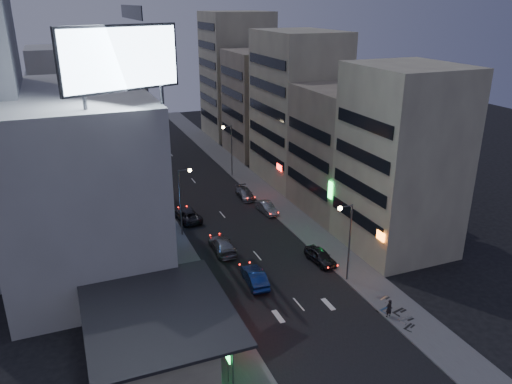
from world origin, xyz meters
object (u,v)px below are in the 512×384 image
scooter_black_a (411,318)px  scooter_silver_b (386,291)px  parked_car_right_mid (267,208)px  scooter_black_b (403,302)px  parked_car_right_far (245,193)px  road_car_blue (255,277)px  parked_car_right_near (320,256)px  person (389,308)px  scooter_blue (389,300)px  parked_car_left (188,215)px  scooter_silver_a (411,310)px  road_car_silver (223,245)px

scooter_black_a → scooter_silver_b: size_ratio=1.04×
parked_car_right_mid → scooter_black_b: bearing=-88.5°
parked_car_right_far → road_car_blue: size_ratio=0.95×
parked_car_right_near → person: bearing=-91.3°
scooter_black_a → scooter_blue: size_ratio=0.95×
scooter_silver_b → scooter_blue: bearing=131.4°
parked_car_right_far → scooter_silver_b: 28.50m
parked_car_left → road_car_blue: 17.35m
scooter_blue → scooter_silver_b: (0.78, 1.47, -0.05)m
parked_car_right_near → parked_car_left: bearing=117.8°
scooter_blue → scooter_silver_a: bearing=-171.3°
parked_car_right_mid → road_car_blue: bearing=-121.7°
parked_car_right_near → scooter_blue: parked_car_right_near is taller
road_car_blue → scooter_blue: 12.70m
road_car_blue → scooter_black_b: road_car_blue is taller
parked_car_right_near → scooter_silver_b: 8.46m
road_car_silver → scooter_silver_b: (11.30, -14.27, -0.16)m
road_car_blue → scooter_black_b: 13.87m
parked_car_right_far → road_car_blue: (-7.26, -21.65, 0.13)m
person → scooter_blue: person is taller
scooter_blue → person: bearing=130.3°
parked_car_right_mid → person: bearing=-93.2°
parked_car_left → scooter_black_b: bearing=110.8°
scooter_black_b → road_car_blue: bearing=37.4°
road_car_blue → scooter_silver_b: size_ratio=2.91×
scooter_blue → road_car_silver: bearing=21.3°
parked_car_right_far → scooter_silver_b: size_ratio=2.77×
parked_car_left → parked_car_right_far: bearing=-160.3°
parked_car_right_mid → parked_car_right_far: bearing=92.6°
parked_car_right_near → parked_car_right_mid: size_ratio=1.04×
road_car_silver → scooter_silver_b: road_car_silver is taller
parked_car_left → road_car_blue: bearing=91.7°
road_car_silver → scooter_silver_b: bearing=130.6°
person → scooter_silver_a: 1.96m
parked_car_right_near → parked_car_right_far: bearing=87.1°
parked_car_right_far → scooter_silver_b: parked_car_right_far is taller
road_car_blue → scooter_black_a: road_car_blue is taller
parked_car_right_far → scooter_blue: parked_car_right_far is taller
parked_car_right_mid → scooter_silver_a: parked_car_right_mid is taller
road_car_silver → scooter_silver_a: size_ratio=2.86×
person → road_car_silver: bearing=-66.3°
parked_car_right_near → scooter_silver_a: parked_car_right_near is taller
scooter_silver_b → person: bearing=126.6°
parked_car_right_mid → road_car_silver: 11.98m
road_car_blue → person: (8.72, -9.50, 0.18)m
road_car_blue → parked_car_right_near: bearing=-164.8°
parked_car_right_mid → parked_car_left: size_ratio=0.80×
scooter_silver_a → scooter_silver_b: 3.49m
scooter_black_a → scooter_blue: (-0.16, 2.86, 0.03)m
scooter_silver_b → parked_car_right_near: bearing=-3.3°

